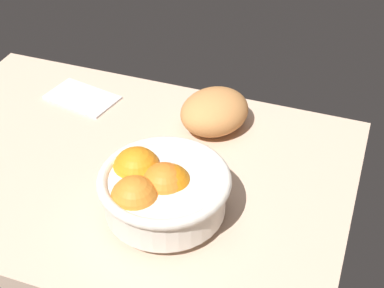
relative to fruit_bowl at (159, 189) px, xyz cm
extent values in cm
cube|color=#D0AE93|center=(-11.07, 8.32, -6.65)|extent=(77.63, 53.39, 3.00)
cylinder|color=silver|center=(0.75, 0.20, -4.40)|extent=(10.84, 10.84, 1.52)
cylinder|color=silver|center=(0.75, 0.20, -0.83)|extent=(18.21, 18.21, 5.63)
torus|color=silver|center=(0.75, 0.20, 1.99)|extent=(19.81, 19.81, 1.60)
sphere|color=orange|center=(1.39, 0.57, 0.64)|extent=(6.74, 6.74, 6.74)
sphere|color=orange|center=(-2.08, -4.06, 0.73)|extent=(7.31, 7.31, 7.31)
sphere|color=orange|center=(-4.41, 1.88, 0.78)|extent=(7.54, 7.54, 7.54)
sphere|color=orange|center=(0.75, 0.20, 0.71)|extent=(7.17, 7.17, 7.17)
ellipsoid|color=#C88247|center=(0.87, 23.83, -1.47)|extent=(15.99, 16.83, 7.37)
cube|color=silver|center=(-26.46, 24.26, -4.68)|extent=(14.86, 10.61, 0.94)
camera|label=1|loc=(25.98, -58.20, 58.66)|focal=54.61mm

